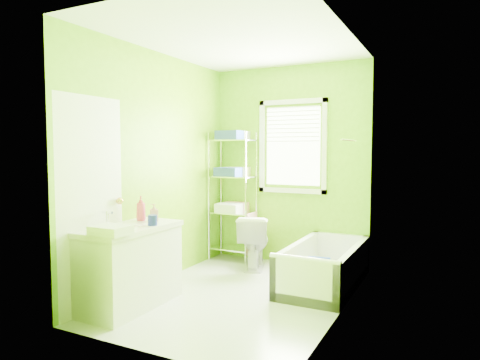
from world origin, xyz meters
The scene contains 9 objects.
ground centered at (0.00, 0.00, 0.00)m, with size 2.90×2.90×0.00m, color silver.
room_envelope centered at (0.00, 0.00, 1.55)m, with size 2.14×2.94×2.62m.
window centered at (0.05, 1.42, 1.61)m, with size 0.92×0.05×1.22m.
door centered at (-1.04, -1.00, 1.00)m, with size 0.09×0.80×2.00m.
right_wall_decor centered at (1.04, -0.02, 1.32)m, with size 0.04×1.48×1.17m.
bathtub centered at (0.70, 0.67, 0.15)m, with size 0.70×1.50×0.49m.
toilet centered at (-0.31, 1.01, 0.34)m, with size 0.38×0.67×0.68m, color white.
vanity centered at (-0.80, -0.77, 0.42)m, with size 0.57×1.04×1.03m.
wire_shelf_unit centered at (-0.72, 1.25, 1.08)m, with size 0.60×0.47×1.76m.
Camera 1 is at (1.96, -3.89, 1.50)m, focal length 32.00 mm.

